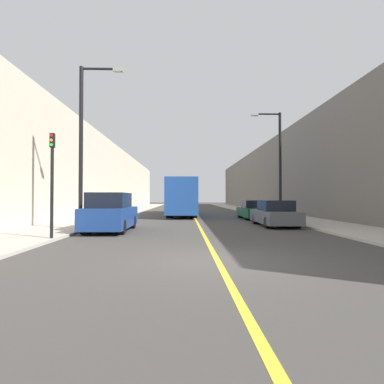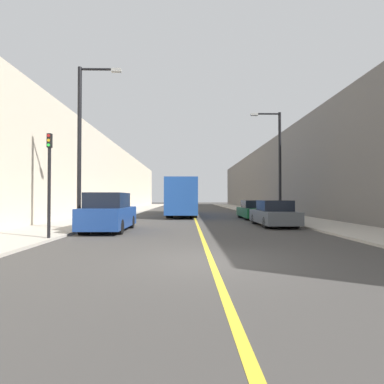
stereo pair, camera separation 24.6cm
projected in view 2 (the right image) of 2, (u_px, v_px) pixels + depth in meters
name	position (u px, v px, depth m)	size (l,w,h in m)	color
ground_plane	(211.00, 261.00, 7.80)	(200.00, 200.00, 0.00)	#3F3D3A
sidewalk_left	(132.00, 210.00, 37.66)	(3.62, 72.00, 0.11)	#B2AA9E
sidewalk_right	(252.00, 210.00, 37.91)	(3.62, 72.00, 0.11)	#B2AA9E
building_row_left	(102.00, 178.00, 37.68)	(4.00, 72.00, 8.26)	beige
building_row_right	(281.00, 177.00, 38.06)	(4.00, 72.00, 8.62)	#66605B
road_center_line	(192.00, 211.00, 37.79)	(0.16, 72.00, 0.01)	gold
bus	(182.00, 197.00, 28.50)	(2.55, 12.57, 3.24)	#1E4793
parked_suv_left	(109.00, 213.00, 14.79)	(1.94, 4.45, 1.90)	navy
car_right_near	(274.00, 214.00, 17.47)	(1.88, 4.53, 1.50)	#51565B
car_right_mid	(253.00, 210.00, 23.34)	(1.80, 4.61, 1.45)	#145128
street_lamp_left	(83.00, 138.00, 15.05)	(2.19, 0.24, 8.15)	black
street_lamp_right	(278.00, 159.00, 21.53)	(2.19, 0.24, 7.71)	black
traffic_light	(49.00, 181.00, 11.54)	(0.16, 0.18, 4.03)	black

